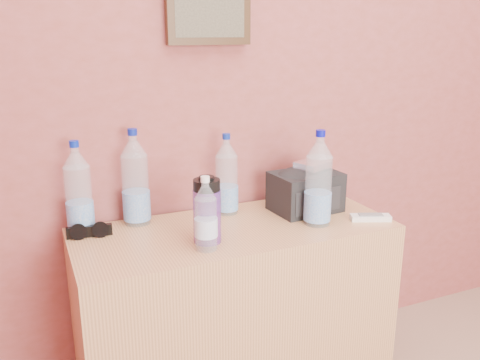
% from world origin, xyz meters
% --- Properties ---
extents(picture_frame, '(0.30, 0.03, 0.25)m').
position_xyz_m(picture_frame, '(-0.28, 1.98, 1.40)').
color(picture_frame, '#382311').
rests_on(picture_frame, room_shell).
extents(dresser, '(1.08, 0.45, 0.68)m').
position_xyz_m(dresser, '(-0.28, 1.75, 0.34)').
color(dresser, tan).
rests_on(dresser, ground).
extents(pet_large_a, '(0.08, 0.08, 0.31)m').
position_xyz_m(pet_large_a, '(-0.76, 1.91, 0.82)').
color(pet_large_a, silver).
rests_on(pet_large_a, dresser).
extents(pet_large_b, '(0.09, 0.09, 0.33)m').
position_xyz_m(pet_large_b, '(-0.58, 1.93, 0.82)').
color(pet_large_b, '#A5C4D2').
rests_on(pet_large_b, dresser).
extents(pet_large_c, '(0.08, 0.08, 0.30)m').
position_xyz_m(pet_large_c, '(-0.25, 1.90, 0.81)').
color(pet_large_c, white).
rests_on(pet_large_c, dresser).
extents(pet_large_d, '(0.09, 0.09, 0.33)m').
position_xyz_m(pet_large_d, '(-0.01, 1.67, 0.82)').
color(pet_large_d, silver).
rests_on(pet_large_d, dresser).
extents(pet_small, '(0.07, 0.07, 0.23)m').
position_xyz_m(pet_small, '(-0.43, 1.62, 0.78)').
color(pet_small, white).
rests_on(pet_small, dresser).
extents(nalgene_bottle, '(0.09, 0.09, 0.21)m').
position_xyz_m(nalgene_bottle, '(-0.41, 1.68, 0.78)').
color(nalgene_bottle, purple).
rests_on(nalgene_bottle, dresser).
extents(sunglasses, '(0.15, 0.07, 0.04)m').
position_xyz_m(sunglasses, '(-0.75, 1.87, 0.70)').
color(sunglasses, black).
rests_on(sunglasses, dresser).
extents(ac_remote, '(0.15, 0.09, 0.02)m').
position_xyz_m(ac_remote, '(0.19, 1.62, 0.69)').
color(ac_remote, white).
rests_on(ac_remote, dresser).
extents(toiletry_bag, '(0.25, 0.19, 0.16)m').
position_xyz_m(toiletry_bag, '(0.03, 1.81, 0.76)').
color(toiletry_bag, black).
rests_on(toiletry_bag, dresser).
extents(foil_packet, '(0.14, 0.13, 0.02)m').
position_xyz_m(foil_packet, '(0.05, 1.80, 0.85)').
color(foil_packet, silver).
rests_on(foil_packet, toiletry_bag).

